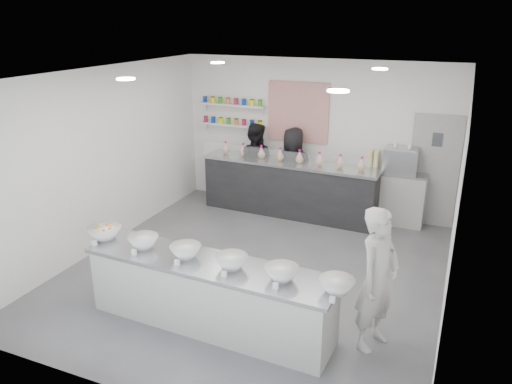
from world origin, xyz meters
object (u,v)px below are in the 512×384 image
Objects in this scene: back_bar at (289,188)px; woman_prep at (378,279)px; espresso_machine at (401,161)px; staff_left at (255,165)px; staff_right at (293,170)px; prep_counter at (209,294)px; espresso_ledge at (388,197)px.

woman_prep is at bearing -54.67° from back_bar.
espresso_machine is 0.35× the size of staff_left.
prep_counter is at bearing 88.86° from staff_right.
back_bar is (-0.35, 3.99, 0.10)m from prep_counter.
woman_prep is at bearing 115.54° from staff_right.
espresso_ledge is at bearing 73.28° from prep_counter.
staff_left reaches higher than staff_right.
espresso_machine reaches higher than prep_counter.
back_bar is 4.28m from woman_prep.
espresso_ledge reaches higher than prep_counter.
staff_left reaches higher than back_bar.
espresso_machine is (0.17, 0.00, 0.74)m from espresso_ledge.
prep_counter is 4.00m from back_bar.
espresso_ledge is 2.73m from staff_left.
staff_left is 1.02× the size of staff_right.
staff_left is 0.83m from staff_right.
woman_prep reaches higher than espresso_machine.
back_bar is 1.90m from espresso_ledge.
staff_left is (-2.88, -0.12, -0.37)m from espresso_machine.
staff_left is at bearing -6.06° from staff_right.
woman_prep is at bearing 14.35° from prep_counter.
staff_left is (-2.70, -0.12, 0.36)m from espresso_ledge.
staff_left is at bearing 108.16° from prep_counter.
espresso_machine reaches higher than espresso_ledge.
woman_prep is (0.30, -3.93, -0.36)m from espresso_machine.
espresso_ledge is 0.77× the size of woman_prep.
espresso_machine reaches higher than back_bar.
staff_left is (-3.17, 3.82, -0.01)m from woman_prep.
prep_counter is at bearing -82.86° from back_bar.
prep_counter is 4.27m from staff_right.
espresso_machine is at bearing 12.34° from back_bar.
back_bar is 0.40m from staff_right.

